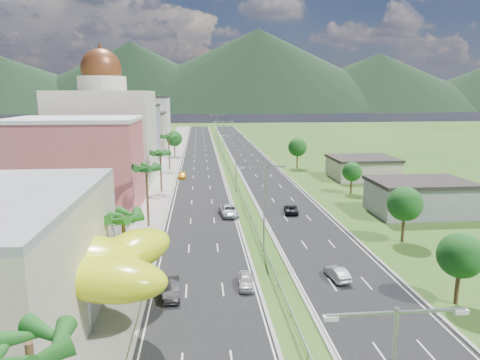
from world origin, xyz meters
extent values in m
plane|color=#2D5119|center=(0.00, 0.00, 0.00)|extent=(500.00, 500.00, 0.00)
cube|color=black|center=(-7.50, 90.00, 0.02)|extent=(11.00, 260.00, 0.04)
cube|color=black|center=(7.50, 90.00, 0.02)|extent=(11.00, 260.00, 0.04)
cube|color=gray|center=(-17.00, 90.00, 0.06)|extent=(7.00, 260.00, 0.12)
cube|color=gray|center=(0.00, 72.00, 0.62)|extent=(0.08, 216.00, 0.28)
cube|color=gray|center=(0.00, 174.00, 0.35)|extent=(0.10, 0.12, 0.70)
cube|color=gray|center=(-1.44, -25.00, 10.80)|extent=(2.88, 0.12, 0.12)
cube|color=gray|center=(1.44, -25.00, 10.80)|extent=(2.88, 0.12, 0.12)
cube|color=silver|center=(-2.72, -25.00, 10.70)|extent=(0.60, 0.25, 0.18)
cube|color=silver|center=(2.72, -25.00, 10.70)|extent=(0.60, 0.25, 0.18)
cylinder|color=gray|center=(0.00, 10.00, 5.50)|extent=(0.20, 0.20, 11.00)
cube|color=gray|center=(-1.44, 10.00, 10.80)|extent=(2.88, 0.12, 0.12)
cube|color=gray|center=(1.44, 10.00, 10.80)|extent=(2.88, 0.12, 0.12)
cube|color=silver|center=(-2.72, 10.00, 10.70)|extent=(0.60, 0.25, 0.18)
cube|color=silver|center=(2.72, 10.00, 10.70)|extent=(0.60, 0.25, 0.18)
cylinder|color=gray|center=(0.00, 50.00, 5.50)|extent=(0.20, 0.20, 11.00)
cube|color=gray|center=(-1.44, 50.00, 10.80)|extent=(2.88, 0.12, 0.12)
cube|color=gray|center=(1.44, 50.00, 10.80)|extent=(2.88, 0.12, 0.12)
cube|color=silver|center=(-2.72, 50.00, 10.70)|extent=(0.60, 0.25, 0.18)
cube|color=silver|center=(2.72, 50.00, 10.70)|extent=(0.60, 0.25, 0.18)
cylinder|color=gray|center=(0.00, 95.00, 5.50)|extent=(0.20, 0.20, 11.00)
cube|color=gray|center=(-1.44, 95.00, 10.80)|extent=(2.88, 0.12, 0.12)
cube|color=gray|center=(1.44, 95.00, 10.80)|extent=(2.88, 0.12, 0.12)
cube|color=silver|center=(-2.72, 95.00, 10.70)|extent=(0.60, 0.25, 0.18)
cube|color=silver|center=(2.72, 95.00, 10.70)|extent=(0.60, 0.25, 0.18)
cylinder|color=gray|center=(0.00, 140.00, 5.50)|extent=(0.20, 0.20, 11.00)
cube|color=gray|center=(-1.44, 140.00, 10.80)|extent=(2.88, 0.12, 0.12)
cube|color=gray|center=(1.44, 140.00, 10.80)|extent=(2.88, 0.12, 0.12)
cube|color=silver|center=(-2.72, 140.00, 10.70)|extent=(0.60, 0.25, 0.18)
cube|color=silver|center=(2.72, 140.00, 10.70)|extent=(0.60, 0.25, 0.18)
cylinder|color=gray|center=(-24.00, -2.00, 2.00)|extent=(0.50, 0.50, 4.00)
cylinder|color=gray|center=(-17.00, -7.00, 2.00)|extent=(0.50, 0.50, 4.00)
cylinder|color=gray|center=(-21.00, -10.00, 2.00)|extent=(0.50, 0.50, 4.00)
cylinder|color=gray|center=(-15.00, -2.00, 2.00)|extent=(0.50, 0.50, 4.00)
cube|color=#C45053|center=(-28.00, 32.00, 7.50)|extent=(20.00, 15.00, 15.00)
cube|color=beige|center=(-28.00, 55.00, 10.00)|extent=(20.00, 20.00, 20.00)
cylinder|color=beige|center=(-28.00, 55.00, 21.50)|extent=(10.00, 10.00, 3.00)
sphere|color=brown|center=(-28.00, 55.00, 24.50)|extent=(8.40, 8.40, 8.40)
cube|color=gray|center=(-27.00, 80.00, 8.00)|extent=(16.00, 15.00, 16.00)
cube|color=#A89E8A|center=(-27.00, 102.00, 6.50)|extent=(16.00, 15.00, 13.00)
cube|color=silver|center=(-27.00, 125.00, 9.00)|extent=(16.00, 15.00, 18.00)
cube|color=gray|center=(28.00, 25.00, 2.50)|extent=(15.00, 10.00, 5.00)
cube|color=#A89E8A|center=(30.00, 55.00, 2.20)|extent=(14.00, 12.00, 4.40)
cylinder|color=#47301C|center=(-15.50, 2.00, 3.75)|extent=(0.36, 0.36, 7.50)
cylinder|color=#47301C|center=(-15.50, 22.00, 4.50)|extent=(0.36, 0.36, 9.00)
cylinder|color=#47301C|center=(-15.50, 45.00, 4.00)|extent=(0.36, 0.36, 8.00)
cylinder|color=#47301C|center=(-15.50, 70.00, 4.40)|extent=(0.36, 0.36, 8.80)
cylinder|color=#47301C|center=(-15.50, 95.00, 2.45)|extent=(0.40, 0.40, 4.90)
sphere|color=#1B561B|center=(-15.50, 95.00, 5.60)|extent=(4.90, 4.90, 4.90)
cylinder|color=#47301C|center=(16.00, -5.00, 2.10)|extent=(0.40, 0.40, 4.20)
sphere|color=#1B561B|center=(16.00, -5.00, 4.80)|extent=(4.20, 4.20, 4.20)
cylinder|color=#47301C|center=(19.00, 12.00, 2.27)|extent=(0.40, 0.40, 4.55)
sphere|color=#1B561B|center=(19.00, 12.00, 5.20)|extent=(4.55, 4.55, 4.55)
cylinder|color=#47301C|center=(22.00, 40.00, 1.92)|extent=(0.40, 0.40, 3.85)
sphere|color=#1B561B|center=(22.00, 40.00, 4.40)|extent=(3.85, 3.85, 3.85)
cylinder|color=#47301C|center=(18.00, 70.00, 2.45)|extent=(0.40, 0.40, 4.90)
sphere|color=#1B561B|center=(18.00, 70.00, 5.60)|extent=(4.90, 4.90, 4.90)
imported|color=silver|center=(-3.29, 0.39, 0.70)|extent=(1.76, 3.96, 1.32)
imported|color=black|center=(-10.73, -1.02, 0.81)|extent=(1.91, 4.74, 1.53)
imported|color=#AFB2B7|center=(-3.20, 26.59, 0.85)|extent=(3.30, 6.11, 1.63)
imported|color=orange|center=(-11.87, 58.66, 0.70)|extent=(1.90, 4.56, 1.32)
imported|color=#98999F|center=(6.57, 1.24, 0.71)|extent=(1.98, 4.20, 1.33)
imported|color=black|center=(7.15, 27.10, 0.71)|extent=(2.88, 5.07, 1.33)
camera|label=1|loc=(-7.75, -40.03, 19.39)|focal=32.00mm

